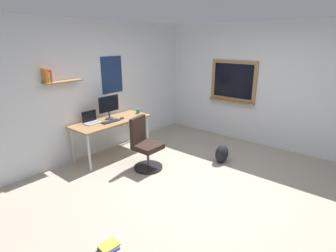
% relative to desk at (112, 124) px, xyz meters
% --- Properties ---
extents(ground_plane, '(5.20, 5.20, 0.00)m').
position_rel_desk_xyz_m(ground_plane, '(0.07, -2.05, -0.66)').
color(ground_plane, '#9E9384').
rests_on(ground_plane, ground).
extents(wall_back, '(5.00, 0.30, 2.60)m').
position_rel_desk_xyz_m(wall_back, '(0.06, 0.40, 0.64)').
color(wall_back, silver).
rests_on(wall_back, ground).
extents(wall_right, '(0.22, 5.00, 2.60)m').
position_rel_desk_xyz_m(wall_right, '(2.51, -2.02, 0.64)').
color(wall_right, silver).
rests_on(wall_right, ground).
extents(desk, '(1.59, 0.64, 0.73)m').
position_rel_desk_xyz_m(desk, '(0.00, 0.00, 0.00)').
color(desk, '#997047').
rests_on(desk, ground).
extents(office_chair, '(0.52, 0.53, 0.95)m').
position_rel_desk_xyz_m(office_chair, '(-0.01, -0.92, -0.25)').
color(office_chair, black).
rests_on(office_chair, ground).
extents(laptop, '(0.31, 0.21, 0.23)m').
position_rel_desk_xyz_m(laptop, '(-0.36, 0.15, 0.12)').
color(laptop, '#ADAFB5').
rests_on(laptop, desk).
extents(monitor_primary, '(0.46, 0.17, 0.46)m').
position_rel_desk_xyz_m(monitor_primary, '(0.04, 0.10, 0.34)').
color(monitor_primary, '#38383D').
rests_on(monitor_primary, desk).
extents(keyboard, '(0.37, 0.13, 0.02)m').
position_rel_desk_xyz_m(keyboard, '(-0.08, -0.08, 0.08)').
color(keyboard, black).
rests_on(keyboard, desk).
extents(computer_mouse, '(0.10, 0.06, 0.03)m').
position_rel_desk_xyz_m(computer_mouse, '(0.20, -0.08, 0.08)').
color(computer_mouse, '#262628').
rests_on(computer_mouse, desk).
extents(coffee_mug, '(0.08, 0.08, 0.09)m').
position_rel_desk_xyz_m(coffee_mug, '(0.69, -0.03, 0.11)').
color(coffee_mug, '#338C4C').
rests_on(coffee_mug, desk).
extents(backpack, '(0.32, 0.22, 0.34)m').
position_rel_desk_xyz_m(backpack, '(1.09, -1.87, -0.49)').
color(backpack, black).
rests_on(backpack, ground).
extents(book_stack_on_floor, '(0.25, 0.19, 0.05)m').
position_rel_desk_xyz_m(book_stack_on_floor, '(-1.71, -2.02, -0.63)').
color(book_stack_on_floor, '#3851B2').
rests_on(book_stack_on_floor, ground).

